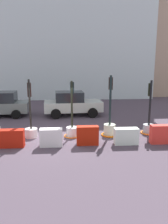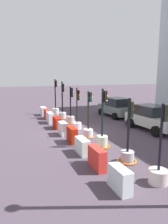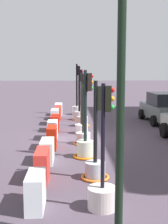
{
  "view_description": "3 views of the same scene",
  "coord_description": "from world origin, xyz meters",
  "px_view_note": "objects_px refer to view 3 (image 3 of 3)",
  "views": [
    {
      "loc": [
        0.75,
        -10.81,
        3.66
      ],
      "look_at": [
        1.64,
        0.38,
        1.22
      ],
      "focal_mm": 35.74,
      "sensor_mm": 36.0,
      "label": 1
    },
    {
      "loc": [
        12.3,
        -4.58,
        3.79
      ],
      "look_at": [
        -1.41,
        0.86,
        1.12
      ],
      "focal_mm": 32.72,
      "sensor_mm": 36.0,
      "label": 2
    },
    {
      "loc": [
        13.72,
        -0.42,
        3.21
      ],
      "look_at": [
        -0.11,
        0.26,
        1.2
      ],
      "focal_mm": 49.72,
      "sensor_mm": 36.0,
      "label": 3
    }
  ],
  "objects_px": {
    "traffic_light_3": "(82,122)",
    "construction_barrier_0": "(59,109)",
    "traffic_light_1": "(79,111)",
    "traffic_light_5": "(86,142)",
    "construction_barrier_8": "(36,191)",
    "traffic_light_0": "(77,105)",
    "construction_barrier_2": "(55,117)",
    "construction_barrier_5": "(52,138)",
    "street_lamp_post": "(122,33)",
    "construction_barrier_1": "(58,113)",
    "construction_barrier_6": "(47,151)",
    "traffic_light_4": "(83,132)",
    "construction_barrier_4": "(53,130)",
    "construction_barrier_3": "(55,123)",
    "construction_barrier_7": "(42,165)",
    "traffic_light_2": "(83,117)",
    "traffic_light_7": "(103,187)",
    "car_grey_saloon": "(164,108)",
    "traffic_light_6": "(95,162)"
  },
  "relations": [
    {
      "from": "traffic_light_3",
      "to": "construction_barrier_0",
      "type": "xyz_separation_m",
      "value": [
        -5.89,
        -1.3,
        -0.16
      ]
    },
    {
      "from": "traffic_light_1",
      "to": "traffic_light_3",
      "type": "bearing_deg",
      "value": -0.36
    },
    {
      "from": "traffic_light_5",
      "to": "construction_barrier_8",
      "type": "relative_size",
      "value": 3.05
    },
    {
      "from": "construction_barrier_0",
      "to": "traffic_light_0",
      "type": "bearing_deg",
      "value": 98.62
    },
    {
      "from": "construction_barrier_2",
      "to": "construction_barrier_8",
      "type": "xyz_separation_m",
      "value": [
        10.53,
        0.02,
        -0.02
      ]
    },
    {
      "from": "construction_barrier_5",
      "to": "street_lamp_post",
      "type": "xyz_separation_m",
      "value": [
        6.82,
        1.57,
        3.32
      ]
    },
    {
      "from": "construction_barrier_1",
      "to": "construction_barrier_6",
      "type": "height_order",
      "value": "construction_barrier_1"
    },
    {
      "from": "traffic_light_1",
      "to": "construction_barrier_2",
      "type": "relative_size",
      "value": 2.97
    },
    {
      "from": "traffic_light_0",
      "to": "traffic_light_4",
      "type": "distance_m",
      "value": 8.15
    },
    {
      "from": "traffic_light_1",
      "to": "construction_barrier_4",
      "type": "height_order",
      "value": "traffic_light_1"
    },
    {
      "from": "construction_barrier_3",
      "to": "construction_barrier_7",
      "type": "bearing_deg",
      "value": -0.54
    },
    {
      "from": "traffic_light_2",
      "to": "traffic_light_7",
      "type": "distance_m",
      "value": 9.98
    },
    {
      "from": "traffic_light_2",
      "to": "traffic_light_0",
      "type": "bearing_deg",
      "value": -177.37
    },
    {
      "from": "traffic_light_4",
      "to": "construction_barrier_8",
      "type": "distance_m",
      "value": 6.1
    },
    {
      "from": "construction_barrier_7",
      "to": "traffic_light_7",
      "type": "bearing_deg",
      "value": 39.49
    },
    {
      "from": "construction_barrier_2",
      "to": "construction_barrier_6",
      "type": "relative_size",
      "value": 0.99
    },
    {
      "from": "traffic_light_2",
      "to": "construction_barrier_2",
      "type": "height_order",
      "value": "traffic_light_2"
    },
    {
      "from": "construction_barrier_3",
      "to": "street_lamp_post",
      "type": "height_order",
      "value": "street_lamp_post"
    },
    {
      "from": "construction_barrier_0",
      "to": "traffic_light_3",
      "type": "bearing_deg",
      "value": 12.48
    },
    {
      "from": "construction_barrier_5",
      "to": "car_grey_saloon",
      "type": "relative_size",
      "value": 0.25
    },
    {
      "from": "construction_barrier_0",
      "to": "construction_barrier_4",
      "type": "distance_m",
      "value": 6.98
    },
    {
      "from": "construction_barrier_5",
      "to": "construction_barrier_2",
      "type": "bearing_deg",
      "value": -178.82
    },
    {
      "from": "car_grey_saloon",
      "to": "street_lamp_post",
      "type": "distance_m",
      "value": 13.58
    },
    {
      "from": "construction_barrier_5",
      "to": "construction_barrier_1",
      "type": "bearing_deg",
      "value": -179.89
    },
    {
      "from": "construction_barrier_0",
      "to": "construction_barrier_7",
      "type": "distance_m",
      "value": 12.14
    },
    {
      "from": "traffic_light_2",
      "to": "construction_barrier_7",
      "type": "xyz_separation_m",
      "value": [
        8.12,
        -1.51,
        -0.04
      ]
    },
    {
      "from": "traffic_light_2",
      "to": "car_grey_saloon",
      "type": "distance_m",
      "value": 4.92
    },
    {
      "from": "traffic_light_0",
      "to": "construction_barrier_0",
      "type": "height_order",
      "value": "traffic_light_0"
    },
    {
      "from": "traffic_light_3",
      "to": "construction_barrier_3",
      "type": "height_order",
      "value": "traffic_light_3"
    },
    {
      "from": "construction_barrier_5",
      "to": "construction_barrier_7",
      "type": "height_order",
      "value": "construction_barrier_7"
    },
    {
      "from": "traffic_light_7",
      "to": "construction_barrier_7",
      "type": "height_order",
      "value": "traffic_light_7"
    },
    {
      "from": "traffic_light_0",
      "to": "traffic_light_3",
      "type": "relative_size",
      "value": 1.17
    },
    {
      "from": "traffic_light_4",
      "to": "construction_barrier_2",
      "type": "bearing_deg",
      "value": -163.14
    },
    {
      "from": "traffic_light_2",
      "to": "construction_barrier_6",
      "type": "xyz_separation_m",
      "value": [
        6.4,
        -1.49,
        -0.1
      ]
    },
    {
      "from": "construction_barrier_0",
      "to": "street_lamp_post",
      "type": "height_order",
      "value": "street_lamp_post"
    },
    {
      "from": "construction_barrier_2",
      "to": "street_lamp_post",
      "type": "relative_size",
      "value": 0.18
    },
    {
      "from": "construction_barrier_4",
      "to": "car_grey_saloon",
      "type": "relative_size",
      "value": 0.25
    },
    {
      "from": "traffic_light_6",
      "to": "construction_barrier_8",
      "type": "distance_m",
      "value": 2.4
    },
    {
      "from": "traffic_light_4",
      "to": "traffic_light_6",
      "type": "relative_size",
      "value": 1.0
    },
    {
      "from": "traffic_light_2",
      "to": "street_lamp_post",
      "type": "distance_m",
      "value": 11.9
    },
    {
      "from": "traffic_light_0",
      "to": "construction_barrier_5",
      "type": "xyz_separation_m",
      "value": [
        8.82,
        -1.23,
        -0.18
      ]
    },
    {
      "from": "traffic_light_4",
      "to": "street_lamp_post",
      "type": "xyz_separation_m",
      "value": [
        7.49,
        0.28,
        3.26
      ]
    },
    {
      "from": "traffic_light_2",
      "to": "traffic_light_3",
      "type": "distance_m",
      "value": 1.88
    },
    {
      "from": "construction_barrier_1",
      "to": "construction_barrier_2",
      "type": "xyz_separation_m",
      "value": [
        1.71,
        -0.09,
        0.02
      ]
    },
    {
      "from": "street_lamp_post",
      "to": "construction_barrier_5",
      "type": "bearing_deg",
      "value": -167.07
    },
    {
      "from": "traffic_light_3",
      "to": "construction_barrier_0",
      "type": "height_order",
      "value": "traffic_light_3"
    },
    {
      "from": "traffic_light_0",
      "to": "traffic_light_7",
      "type": "height_order",
      "value": "traffic_light_0"
    },
    {
      "from": "construction_barrier_3",
      "to": "car_grey_saloon",
      "type": "height_order",
      "value": "car_grey_saloon"
    },
    {
      "from": "traffic_light_0",
      "to": "traffic_light_5",
      "type": "distance_m",
      "value": 10.09
    },
    {
      "from": "construction_barrier_5",
      "to": "traffic_light_6",
      "type": "bearing_deg",
      "value": 22.84
    }
  ]
}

